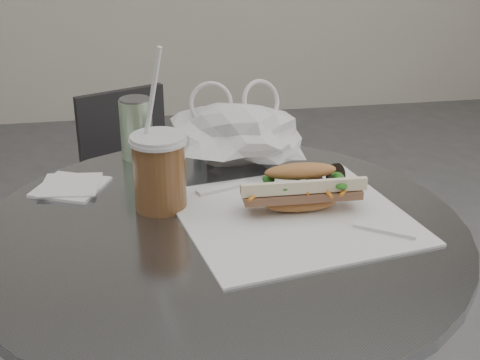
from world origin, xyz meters
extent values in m
cylinder|color=slate|center=(0.00, 0.20, 0.73)|extent=(0.76, 0.76, 0.02)
cylinder|color=#2D2C2F|center=(-0.09, 1.09, 0.01)|extent=(0.31, 0.31, 0.02)
cylinder|color=#2D2C2F|center=(-0.09, 1.09, 0.21)|extent=(0.06, 0.06, 0.42)
cylinder|color=#2D2C2F|center=(-0.09, 1.09, 0.42)|extent=(0.35, 0.35, 0.02)
cube|color=#2D2C2F|center=(-0.16, 1.24, 0.54)|extent=(0.26, 0.13, 0.24)
cube|color=white|center=(0.12, 0.21, 0.74)|extent=(0.40, 0.38, 0.00)
ellipsoid|color=tan|center=(0.13, 0.23, 0.76)|extent=(0.23, 0.08, 0.02)
cube|color=brown|center=(0.13, 0.23, 0.77)|extent=(0.19, 0.06, 0.01)
ellipsoid|color=tan|center=(0.13, 0.24, 0.80)|extent=(0.23, 0.09, 0.04)
cylinder|color=brown|center=(-0.09, 0.28, 0.80)|extent=(0.08, 0.08, 0.11)
cylinder|color=silver|center=(-0.09, 0.28, 0.86)|extent=(0.09, 0.09, 0.01)
cylinder|color=white|center=(-0.10, 0.29, 0.90)|extent=(0.05, 0.05, 0.21)
cylinder|color=black|center=(0.17, 0.27, 0.76)|extent=(0.05, 0.04, 0.05)
cylinder|color=black|center=(0.21, 0.30, 0.76)|extent=(0.05, 0.04, 0.05)
cube|color=black|center=(0.19, 0.29, 0.76)|extent=(0.02, 0.01, 0.00)
cube|color=white|center=(-0.24, 0.38, 0.74)|extent=(0.14, 0.14, 0.01)
cube|color=white|center=(-0.24, 0.38, 0.75)|extent=(0.11, 0.11, 0.00)
cylinder|color=#60A05D|center=(-0.12, 0.51, 0.80)|extent=(0.06, 0.06, 0.11)
cylinder|color=slate|center=(-0.12, 0.51, 0.85)|extent=(0.06, 0.06, 0.00)
camera|label=1|loc=(-0.12, -0.70, 1.22)|focal=50.00mm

